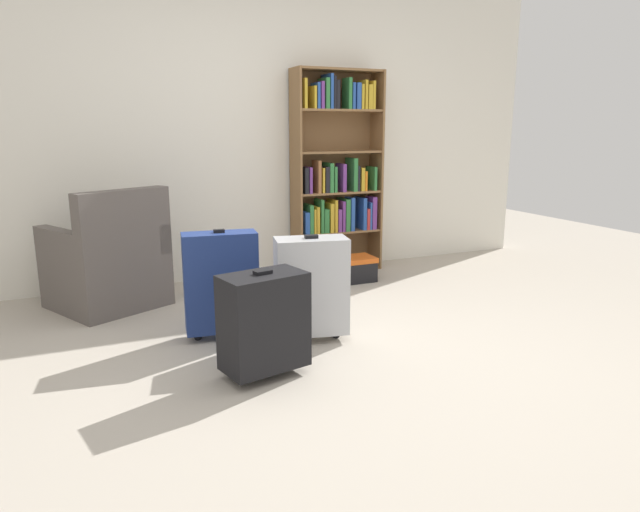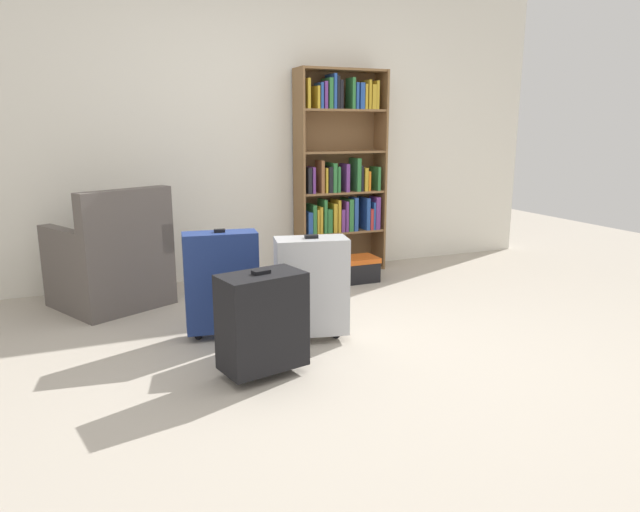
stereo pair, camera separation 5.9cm
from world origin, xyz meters
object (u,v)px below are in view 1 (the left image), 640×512
bookshelf (336,171)px  suitcase_black (264,321)px  suitcase_navy_blue (221,282)px  mug (192,289)px  armchair (109,266)px  suitcase_silver (311,286)px  storage_box (347,269)px

bookshelf → suitcase_black: (-1.35, -1.98, -0.62)m
suitcase_black → suitcase_navy_blue: bearing=95.7°
bookshelf → suitcase_navy_blue: size_ratio=2.59×
mug → suitcase_black: bearing=-87.9°
armchair → suitcase_black: size_ratio=1.59×
mug → suitcase_navy_blue: 1.07m
armchair → suitcase_navy_blue: size_ratio=1.33×
suitcase_silver → suitcase_black: suitcase_silver is taller
armchair → suitcase_black: bearing=-67.4°
suitcase_silver → suitcase_black: (-0.44, -0.40, -0.04)m
storage_box → suitcase_navy_blue: bearing=-146.4°
armchair → suitcase_navy_blue: 1.15m
armchair → suitcase_silver: armchair is taller
suitcase_navy_blue → armchair: bearing=122.4°
suitcase_silver → mug: bearing=111.4°
bookshelf → suitcase_navy_blue: 2.01m
storage_box → suitcase_silver: 1.44m
bookshelf → suitcase_navy_blue: bookshelf is taller
armchair → storage_box: bearing=-2.4°
bookshelf → suitcase_black: bookshelf is taller
armchair → suitcase_navy_blue: bearing=-57.6°
suitcase_navy_blue → suitcase_black: 0.67m
armchair → suitcase_navy_blue: armchair is taller
storage_box → suitcase_navy_blue: size_ratio=0.68×
mug → storage_box: (1.33, -0.14, 0.07)m
mug → suitcase_silver: suitcase_silver is taller
bookshelf → mug: bookshelf is taller
suitcase_black → mug: bearing=92.1°
suitcase_silver → suitcase_navy_blue: size_ratio=0.96×
mug → suitcase_black: 1.71m
storage_box → suitcase_navy_blue: suitcase_navy_blue is taller
storage_box → suitcase_black: 2.01m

